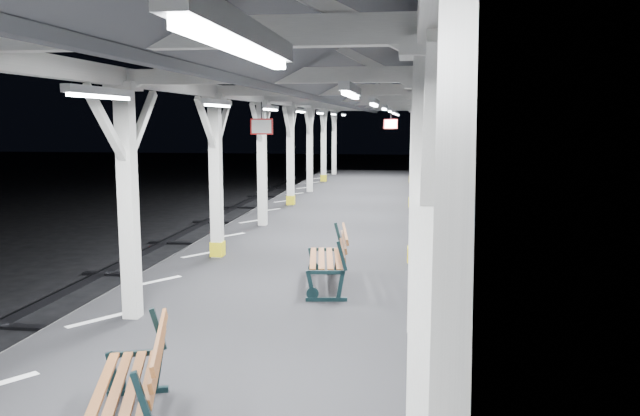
# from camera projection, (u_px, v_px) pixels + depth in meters

# --- Properties ---
(ground) EXTENTS (120.00, 120.00, 0.00)m
(ground) POSITION_uv_depth(u_px,v_px,m) (296.00, 342.00, 10.75)
(ground) COLOR black
(ground) RESTS_ON ground
(platform) EXTENTS (6.00, 50.00, 1.00)m
(platform) POSITION_uv_depth(u_px,v_px,m) (296.00, 315.00, 10.68)
(platform) COLOR black
(platform) RESTS_ON ground
(hazard_stripes_left) EXTENTS (1.00, 48.00, 0.01)m
(hazard_stripes_left) POSITION_uv_depth(u_px,v_px,m) (159.00, 281.00, 10.95)
(hazard_stripes_left) COLOR silver
(hazard_stripes_left) RESTS_ON platform
(hazard_stripes_right) EXTENTS (1.00, 48.00, 0.01)m
(hazard_stripes_right) POSITION_uv_depth(u_px,v_px,m) (442.00, 292.00, 10.26)
(hazard_stripes_right) COLOR silver
(hazard_stripes_right) RESTS_ON platform
(track_left) EXTENTS (2.20, 60.00, 0.16)m
(track_left) POSITION_uv_depth(u_px,v_px,m) (28.00, 325.00, 11.44)
(track_left) COLOR #2D2D33
(track_left) RESTS_ON ground
(track_right) EXTENTS (2.20, 60.00, 0.16)m
(track_right) POSITION_uv_depth(u_px,v_px,m) (601.00, 353.00, 10.03)
(track_right) COLOR #2D2D33
(track_right) RESTS_ON ground
(canopy) EXTENTS (5.40, 49.00, 4.65)m
(canopy) POSITION_uv_depth(u_px,v_px,m) (294.00, 73.00, 10.09)
(canopy) COLOR silver
(canopy) RESTS_ON platform
(bench_near) EXTENTS (1.12, 1.80, 0.92)m
(bench_near) POSITION_uv_depth(u_px,v_px,m) (137.00, 381.00, 5.58)
(bench_near) COLOR black
(bench_near) RESTS_ON platform
(bench_mid) EXTENTS (0.92, 1.87, 0.98)m
(bench_mid) POSITION_uv_depth(u_px,v_px,m) (332.00, 257.00, 10.51)
(bench_mid) COLOR black
(bench_mid) RESTS_ON platform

